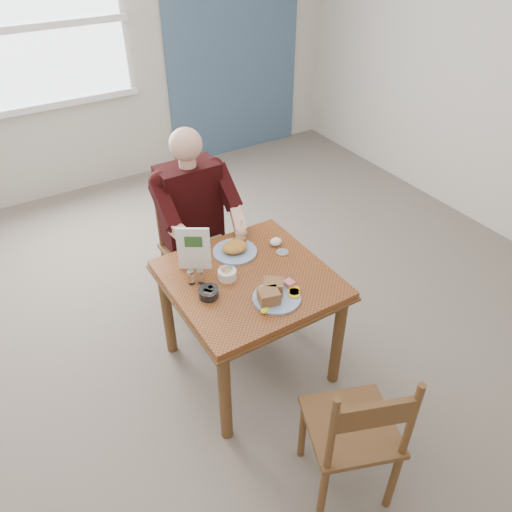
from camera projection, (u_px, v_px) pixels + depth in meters
floor at (250, 363)px, 3.34m from camera, size 6.00×6.00×0.00m
wall_back at (80, 45)px, 4.56m from camera, size 5.50×0.00×5.50m
accent_panel at (234, 25)px, 5.21m from camera, size 1.60×0.02×2.80m
lemon_wedge at (265, 311)px, 2.64m from camera, size 0.06×0.05×0.03m
napkin at (276, 242)px, 3.13m from camera, size 0.08×0.07×0.05m
metal_dish at (282, 252)px, 3.07m from camera, size 0.09×0.09×0.01m
window at (29, 27)px, 4.25m from camera, size 1.72×0.04×1.42m
table at (249, 291)px, 2.96m from camera, size 0.92×0.92×0.75m
chair_far at (193, 246)px, 3.60m from camera, size 0.42×0.42×0.95m
chair_near at (355, 433)px, 2.37m from camera, size 0.54×0.54×0.95m
diner at (195, 213)px, 3.34m from camera, size 0.53×0.56×1.39m
near_plate at (274, 294)px, 2.72m from camera, size 0.35×0.35×0.09m
far_plate at (235, 249)px, 3.06m from camera, size 0.36×0.36×0.07m
caddy at (227, 274)px, 2.86m from camera, size 0.13×0.13×0.08m
shakers at (196, 277)px, 2.81m from camera, size 0.10×0.07×0.09m
creamer at (209, 293)px, 2.73m from camera, size 0.12×0.12×0.05m
menu at (194, 249)px, 2.87m from camera, size 0.17×0.11×0.28m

